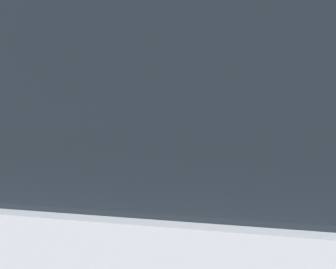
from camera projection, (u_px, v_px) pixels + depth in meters
name	position (u px, v px, depth m)	size (l,w,h in m)	color
parking_meter	(120.00, 143.00, 4.43)	(0.19, 0.20, 1.49)	slate
pedestrian_at_meter	(200.00, 158.00, 4.25)	(0.63, 0.59, 1.75)	brown
parked_sedan_silver	(181.00, 251.00, 2.53)	(4.62, 1.87, 1.76)	#B7BABF
background_railing	(225.00, 170.00, 6.37)	(24.06, 0.06, 1.10)	black
backdrop_wall	(281.00, 98.00, 8.22)	(32.00, 0.50, 3.40)	gray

